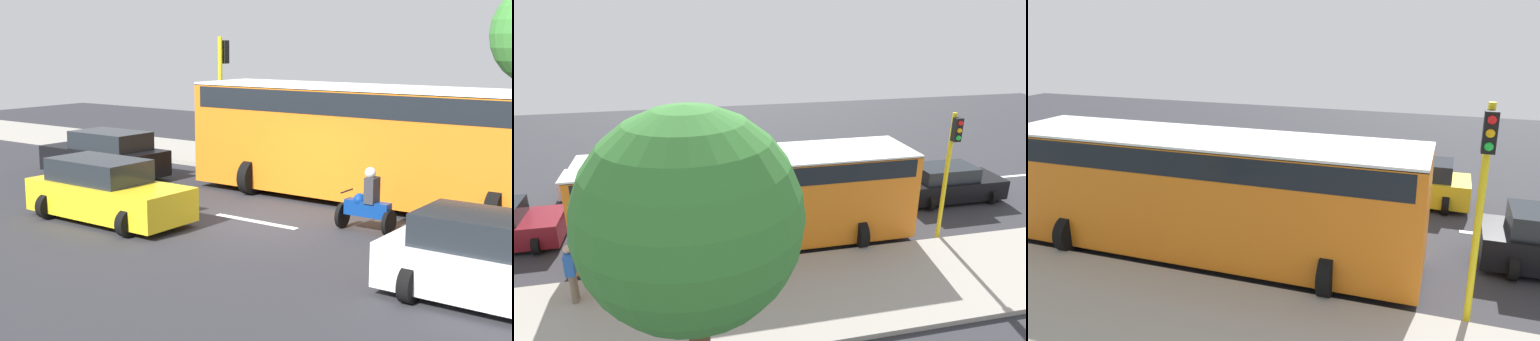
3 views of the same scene
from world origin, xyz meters
The scene contains 14 objects.
ground_plane centered at (0.00, 0.00, -0.05)m, with size 40.00×60.00×0.10m, color #2D2D33.
sidewalk centered at (7.00, 0.00, 0.07)m, with size 4.00×60.00×0.15m, color #9E998E.
lane_stripe_north centered at (0.00, -6.00, 0.01)m, with size 0.20×2.40×0.01m, color white.
lane_stripe_mid centered at (0.00, 0.00, 0.01)m, with size 0.20×2.40×0.01m, color white.
lane_stripe_south centered at (0.00, 6.00, 0.01)m, with size 0.20×2.40×0.01m, color white.
lane_stripe_far_south centered at (0.00, 12.00, 0.01)m, with size 0.20×2.40×0.01m, color white.
car_white centered at (-2.09, -6.62, 0.71)m, with size 2.19×4.15×1.52m.
car_black centered at (1.75, 7.30, 0.71)m, with size 2.22×4.28×1.52m.
car_yellow_cab centered at (-2.06, 3.01, 0.71)m, with size 2.14×4.29×1.52m.
city_bus centered at (3.60, -1.52, 1.85)m, with size 3.20×11.00×3.16m.
motorcycle centered at (0.78, -2.62, 0.64)m, with size 0.60×1.30×1.53m.
pedestrian_near_signal centered at (5.99, -6.80, 1.06)m, with size 0.40×0.24×1.69m.
traffic_light_corner centered at (4.85, 4.94, 2.93)m, with size 0.49×0.24×4.50m.
street_tree_center centered at (10.79, -3.70, 4.56)m, with size 3.46×3.46×6.32m.
Camera 2 is at (16.88, -3.85, 7.51)m, focal length 30.72 mm.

